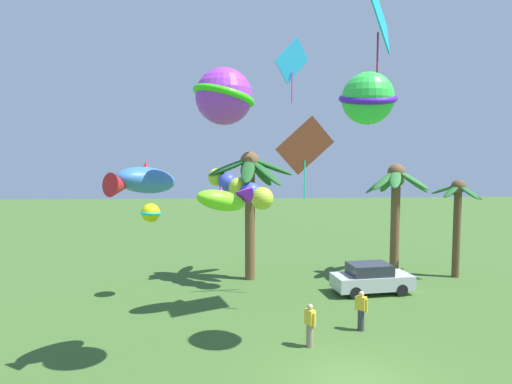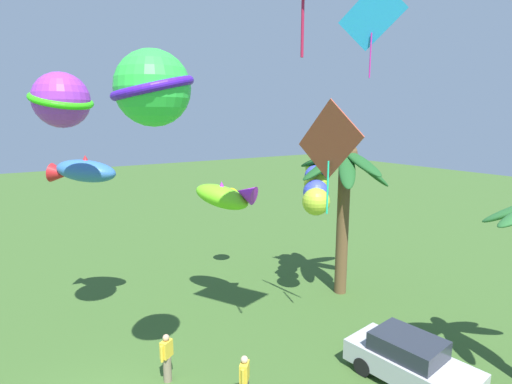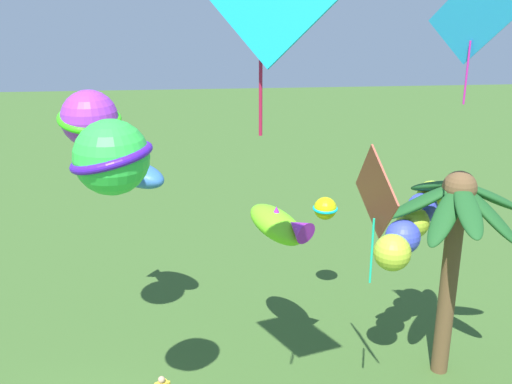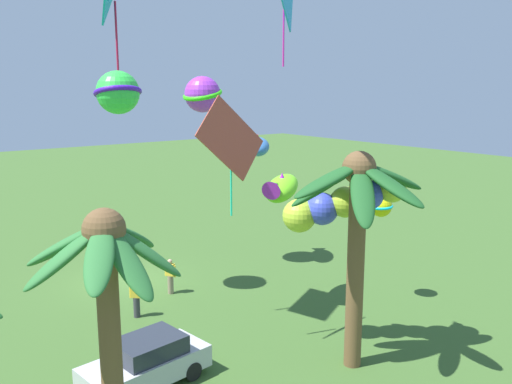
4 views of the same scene
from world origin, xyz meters
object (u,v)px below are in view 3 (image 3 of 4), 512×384
at_px(kite_tube_4, 410,226).
at_px(kite_fish_8, 279,224).
at_px(palm_tree_2, 455,224).
at_px(kite_fish_7, 134,173).
at_px(kite_ball_3, 111,157).
at_px(kite_ball_0, 325,208).
at_px(kite_ball_2, 89,118).
at_px(kite_diamond_5, 376,196).
at_px(kite_diamond_6, 473,18).

xyz_separation_m(kite_tube_4, kite_fish_8, (-0.87, -4.13, -0.15)).
bearing_deg(kite_fish_8, kite_tube_4, 78.14).
height_order(palm_tree_2, kite_fish_7, palm_tree_2).
xyz_separation_m(palm_tree_2, kite_ball_3, (3.52, -9.93, 3.45)).
height_order(kite_ball_0, kite_ball_2, kite_ball_2).
height_order(kite_ball_3, kite_diamond_5, kite_ball_3).
bearing_deg(kite_tube_4, kite_fish_7, -110.72).
bearing_deg(kite_diamond_5, kite_ball_2, -115.67).
bearing_deg(kite_tube_4, kite_ball_0, -157.17).
height_order(palm_tree_2, kite_ball_0, palm_tree_2).
height_order(kite_fish_7, kite_fish_8, kite_fish_7).
xyz_separation_m(palm_tree_2, kite_fish_7, (-3.92, -10.32, 0.74)).
height_order(kite_ball_2, kite_diamond_5, kite_ball_2).
xyz_separation_m(kite_ball_0, kite_ball_2, (3.63, -8.09, 4.54)).
relative_size(kite_diamond_5, kite_diamond_6, 1.18).
distance_m(kite_ball_2, kite_fish_7, 3.80).
distance_m(palm_tree_2, kite_fish_8, 5.58).
xyz_separation_m(palm_tree_2, kite_diamond_6, (2.14, -1.13, 6.39)).
height_order(kite_diamond_5, kite_fish_8, kite_diamond_5).
xyz_separation_m(kite_ball_0, kite_ball_3, (8.43, -6.80, 4.66)).
bearing_deg(kite_ball_0, kite_fish_7, -82.15).
height_order(kite_tube_4, kite_diamond_6, kite_diamond_6).
distance_m(palm_tree_2, kite_ball_0, 5.95).
bearing_deg(kite_ball_0, kite_ball_3, -38.88).
bearing_deg(palm_tree_2, kite_ball_3, -70.48).
relative_size(kite_ball_3, kite_tube_4, 0.66).
bearing_deg(kite_diamond_6, palm_tree_2, 152.27).
relative_size(kite_tube_4, kite_diamond_5, 0.85).
height_order(kite_diamond_5, kite_diamond_6, kite_diamond_6).
distance_m(kite_ball_3, kite_fish_8, 7.67).
xyz_separation_m(palm_tree_2, kite_diamond_5, (2.48, -3.37, 1.94)).
distance_m(kite_ball_2, kite_diamond_6, 11.09).
distance_m(kite_diamond_6, kite_fish_8, 8.73).
bearing_deg(kite_ball_3, kite_tube_4, 114.90).
bearing_deg(kite_diamond_6, kite_tube_4, -176.94).
height_order(kite_diamond_6, kite_fish_7, kite_diamond_6).
bearing_deg(palm_tree_2, kite_fish_8, -104.21).
bearing_deg(kite_tube_4, kite_fish_8, -101.86).
bearing_deg(kite_fish_7, kite_fish_8, 62.55).
bearing_deg(kite_diamond_6, kite_fish_7, -123.42).
bearing_deg(kite_diamond_5, palm_tree_2, 126.31).
height_order(kite_ball_0, kite_ball_3, kite_ball_3).
bearing_deg(kite_ball_2, palm_tree_2, 83.45).
bearing_deg(kite_diamond_5, kite_ball_3, -80.99).
bearing_deg(kite_ball_2, kite_ball_3, 14.95).
distance_m(kite_fish_7, kite_fish_8, 5.65).
xyz_separation_m(kite_ball_2, kite_fish_7, (-2.64, 0.89, -2.58)).
distance_m(kite_tube_4, kite_diamond_5, 4.24).
distance_m(kite_diamond_5, kite_fish_7, 9.52).
bearing_deg(kite_diamond_6, kite_ball_2, -108.80).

